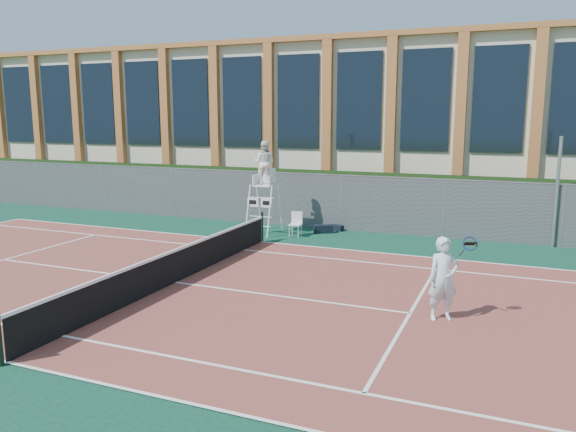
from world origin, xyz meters
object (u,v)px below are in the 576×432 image
at_px(plastic_chair, 296,222).
at_px(tennis_player, 443,278).
at_px(steel_pole, 557,193).
at_px(umpire_chair, 264,165).

relative_size(plastic_chair, tennis_player, 0.50).
distance_m(steel_pole, umpire_chair, 10.45).
distance_m(umpire_chair, tennis_player, 10.63).
xyz_separation_m(umpire_chair, plastic_chair, (1.34, -0.06, -2.10)).
bearing_deg(umpire_chair, tennis_player, -42.98).
height_order(umpire_chair, plastic_chair, umpire_chair).
distance_m(umpire_chair, plastic_chair, 2.49).
height_order(steel_pole, umpire_chair, steel_pole).
bearing_deg(tennis_player, steel_pole, 73.41).
bearing_deg(steel_pole, umpire_chair, -170.89).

